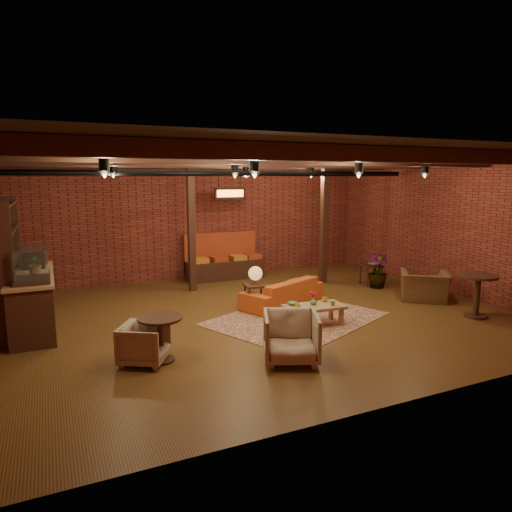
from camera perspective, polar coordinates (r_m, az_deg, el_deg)
name	(u,v)px	position (r m, az deg, el deg)	size (l,w,h in m)	color
floor	(259,316)	(9.28, 0.37, -7.50)	(10.00, 10.00, 0.00)	#402910
ceiling	(259,154)	(8.87, 0.39, 12.64)	(10.00, 8.00, 0.02)	black
wall_back	(198,220)	(12.66, -7.29, 4.46)	(10.00, 0.02, 3.20)	maroon
wall_front	(402,278)	(5.62, 17.84, -2.61)	(10.00, 0.02, 3.20)	maroon
wall_right	(447,226)	(11.92, 22.78, 3.45)	(0.02, 8.00, 3.20)	maroon
ceiling_beams	(259,160)	(8.87, 0.39, 11.86)	(9.80, 6.40, 0.22)	black
ceiling_pipe	(229,173)	(10.33, -3.41, 10.28)	(0.12, 0.12, 9.60)	black
post_left	(191,226)	(11.15, -8.09, 3.73)	(0.16, 0.16, 3.20)	black
post_right	(324,223)	(12.03, 8.51, 4.16)	(0.16, 0.16, 3.20)	black
service_counter	(32,287)	(9.25, -26.25, -3.46)	(0.80, 2.50, 1.60)	black
plant_counter	(36,262)	(9.37, -25.80, -0.65)	(0.35, 0.39, 0.30)	#337F33
shelving_hutch	(5,266)	(9.30, -28.88, -1.09)	(0.52, 2.00, 2.40)	black
banquette	(224,261)	(12.58, -3.96, -0.58)	(2.10, 0.70, 1.00)	#A5381B
service_sign	(230,193)	(11.96, -3.30, 7.82)	(0.86, 0.06, 0.30)	orange
ceiling_spotlights	(259,172)	(8.86, 0.39, 10.44)	(6.40, 4.40, 0.28)	black
rug	(296,319)	(9.14, 5.07, -7.79)	(3.18, 2.43, 0.01)	maroon
sofa	(282,292)	(9.98, 3.31, -4.53)	(2.01, 0.78, 0.59)	#B84C19
coffee_table	(314,307)	(8.70, 7.20, -6.40)	(1.17, 0.65, 0.64)	#9D7849
side_table_lamp	(255,277)	(9.54, -0.08, -2.62)	(0.50, 0.50, 0.93)	black
round_table_left	(161,331)	(7.11, -11.85, -9.21)	(0.67, 0.67, 0.69)	black
armchair_a	(144,342)	(7.14, -13.78, -10.34)	(0.66, 0.61, 0.67)	beige
armchair_b	(291,335)	(7.00, 4.40, -9.79)	(0.81, 0.76, 0.83)	beige
armchair_right	(425,281)	(11.00, 20.33, -2.96)	(1.02, 0.66, 0.89)	brown
side_table_book	(371,266)	(12.13, 14.17, -1.23)	(0.57, 0.57, 0.56)	black
round_table_right	(478,289)	(10.07, 25.96, -3.74)	(0.74, 0.74, 0.86)	black
plant_tall	(379,237)	(11.77, 15.16, 2.35)	(1.46, 1.46, 2.60)	#4C7F4C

